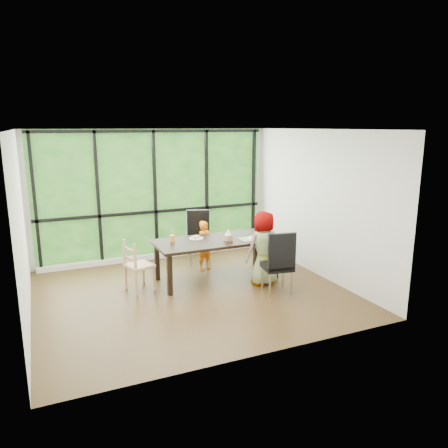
{
  "coord_description": "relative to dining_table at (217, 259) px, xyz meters",
  "views": [
    {
      "loc": [
        -2.26,
        -6.47,
        2.75
      ],
      "look_at": [
        0.75,
        0.35,
        1.05
      ],
      "focal_mm": 34.5,
      "sensor_mm": 36.0,
      "label": 1
    }
  ],
  "objects": [
    {
      "name": "crepe_rolls_near",
      "position": [
        0.64,
        -0.2,
        0.41
      ],
      "size": [
        0.05,
        0.12,
        0.04
      ],
      "primitive_type": null,
      "color": "tan",
      "rests_on": "plate_near"
    },
    {
      "name": "child_toddler",
      "position": [
        -0.0,
        0.59,
        0.11
      ],
      "size": [
        0.42,
        0.36,
        0.97
      ],
      "primitive_type": "imported",
      "rotation": [
        0.0,
        0.0,
        0.43
      ],
      "color": "orange",
      "rests_on": "ground"
    },
    {
      "name": "straw_white",
      "position": [
        -0.78,
        0.16,
        0.54
      ],
      "size": [
        0.01,
        0.04,
        0.2
      ],
      "primitive_type": "cylinder",
      "rotation": [
        0.14,
        0.0,
        0.0
      ],
      "color": "white",
      "rests_on": "orange_cup"
    },
    {
      "name": "window_sill",
      "position": [
        -0.65,
        1.7,
        -0.33
      ],
      "size": [
        4.8,
        0.12,
        0.1
      ],
      "primitive_type": "cube",
      "color": "silver",
      "rests_on": "ground"
    },
    {
      "name": "placemat",
      "position": [
        0.59,
        -0.2,
        0.38
      ],
      "size": [
        0.42,
        0.31,
        0.01
      ],
      "primitive_type": "cube",
      "color": "tan",
      "rests_on": "dining_table"
    },
    {
      "name": "plate_near",
      "position": [
        0.64,
        -0.2,
        0.38
      ],
      "size": [
        0.21,
        0.21,
        0.01
      ],
      "primitive_type": "cylinder",
      "color": "white",
      "rests_on": "dining_table"
    },
    {
      "name": "window_mullions",
      "position": [
        -0.65,
        1.74,
        0.98
      ],
      "size": [
        4.8,
        0.06,
        2.65
      ],
      "primitive_type": null,
      "color": "black",
      "rests_on": "back_wall"
    },
    {
      "name": "plate_far",
      "position": [
        -0.32,
        0.2,
        0.38
      ],
      "size": [
        0.26,
        0.26,
        0.02
      ],
      "primitive_type": "cylinder",
      "color": "white",
      "rests_on": "dining_table"
    },
    {
      "name": "chair_interior_leather",
      "position": [
        0.67,
        -1.01,
        0.17
      ],
      "size": [
        0.53,
        0.53,
        1.08
      ],
      "primitive_type": "cube",
      "rotation": [
        0.0,
        0.0,
        2.97
      ],
      "color": "black",
      "rests_on": "ground"
    },
    {
      "name": "child_older",
      "position": [
        0.66,
        -0.56,
        0.28
      ],
      "size": [
        0.66,
        0.45,
        1.32
      ],
      "primitive_type": "imported",
      "rotation": [
        0.0,
        0.0,
        3.2
      ],
      "color": "gray",
      "rests_on": "ground"
    },
    {
      "name": "crepe_rolls_far",
      "position": [
        -0.32,
        0.2,
        0.41
      ],
      "size": [
        0.15,
        0.12,
        0.04
      ],
      "primitive_type": null,
      "color": "tan",
      "rests_on": "plate_far"
    },
    {
      "name": "white_mug",
      "position": [
        1.03,
        0.03,
        0.42
      ],
      "size": [
        0.08,
        0.08,
        0.08
      ],
      "primitive_type": "cylinder",
      "color": "white",
      "rests_on": "dining_table"
    },
    {
      "name": "green_cup",
      "position": [
        0.94,
        -0.28,
        0.43
      ],
      "size": [
        0.07,
        0.07,
        0.12
      ],
      "primitive_type": "cylinder",
      "color": "#4EDA23",
      "rests_on": "dining_table"
    },
    {
      "name": "straw_pink",
      "position": [
        0.94,
        -0.28,
        0.53
      ],
      "size": [
        0.01,
        0.04,
        0.2
      ],
      "primitive_type": "cylinder",
      "rotation": [
        0.14,
        0.0,
        0.0
      ],
      "color": "pink",
      "rests_on": "green_cup"
    },
    {
      "name": "dining_table",
      "position": [
        0.0,
        0.0,
        0.0
      ],
      "size": [
        2.28,
        1.12,
        0.75
      ],
      "primitive_type": "cube",
      "rotation": [
        0.0,
        0.0,
        -0.06
      ],
      "color": "black",
      "rests_on": "ground"
    },
    {
      "name": "chair_end_beech",
      "position": [
        -1.42,
        0.0,
        0.08
      ],
      "size": [
        0.5,
        0.52,
        0.9
      ],
      "primitive_type": "cube",
      "rotation": [
        0.0,
        0.0,
        1.87
      ],
      "color": "tan",
      "rests_on": "ground"
    },
    {
      "name": "orange_cup",
      "position": [
        -0.78,
        0.16,
        0.44
      ],
      "size": [
        0.08,
        0.08,
        0.13
      ],
      "primitive_type": "cylinder",
      "color": "orange",
      "rests_on": "dining_table"
    },
    {
      "name": "tissue_box",
      "position": [
        0.16,
        -0.15,
        0.43
      ],
      "size": [
        0.12,
        0.12,
        0.11
      ],
      "primitive_type": "cube",
      "color": "tan",
      "rests_on": "dining_table"
    },
    {
      "name": "tissue",
      "position": [
        0.16,
        -0.15,
        0.54
      ],
      "size": [
        0.12,
        0.12,
        0.11
      ],
      "primitive_type": "cone",
      "color": "white",
      "rests_on": "tissue_box"
    },
    {
      "name": "back_wall",
      "position": [
        -0.65,
        1.8,
        0.98
      ],
      "size": [
        5.0,
        0.0,
        5.0
      ],
      "primitive_type": "plane",
      "rotation": [
        1.57,
        0.0,
        0.0
      ],
      "color": "silver",
      "rests_on": "ground"
    },
    {
      "name": "ground",
      "position": [
        -0.65,
        -0.45,
        -0.38
      ],
      "size": [
        5.0,
        5.0,
        0.0
      ],
      "primitive_type": "plane",
      "color": "black",
      "rests_on": "ground"
    },
    {
      "name": "foliage_backdrop",
      "position": [
        -0.65,
        1.78,
        0.98
      ],
      "size": [
        4.8,
        0.02,
        2.65
      ],
      "primitive_type": "cube",
      "color": "#1C4617",
      "rests_on": "back_wall"
    },
    {
      "name": "chair_window_leather",
      "position": [
        0.03,
        0.99,
        0.17
      ],
      "size": [
        0.57,
        0.57,
        1.08
      ],
      "primitive_type": "cube",
      "rotation": [
        0.0,
        0.0,
        -0.27
      ],
      "color": "black",
      "rests_on": "ground"
    }
  ]
}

